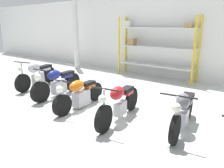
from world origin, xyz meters
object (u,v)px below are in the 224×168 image
motorcycle_blue (57,83)px  motorcycle_red (119,102)px  motorcycle_grey (183,110)px  motorcycle_silver (37,74)px  shelving_rack (153,45)px  motorcycle_orange (80,94)px

motorcycle_blue → motorcycle_red: 2.72m
motorcycle_blue → motorcycle_grey: 4.13m
motorcycle_silver → motorcycle_grey: size_ratio=1.02×
shelving_rack → motorcycle_orange: shelving_rack is taller
motorcycle_blue → motorcycle_silver: bearing=-105.0°
motorcycle_silver → motorcycle_orange: (2.79, -0.50, -0.11)m
motorcycle_silver → motorcycle_blue: (1.47, -0.23, -0.06)m
motorcycle_silver → motorcycle_blue: size_ratio=0.97×
motorcycle_silver → motorcycle_grey: bearing=75.3°
motorcycle_silver → shelving_rack: bearing=133.2°
motorcycle_orange → motorcycle_grey: motorcycle_grey is taller
motorcycle_orange → motorcycle_grey: 2.84m
motorcycle_red → motorcycle_orange: bearing=-99.8°
motorcycle_silver → motorcycle_red: motorcycle_silver is taller
motorcycle_silver → motorcycle_blue: motorcycle_silver is taller
motorcycle_grey → motorcycle_red: bearing=-80.3°
motorcycle_silver → motorcycle_orange: motorcycle_silver is taller
shelving_rack → motorcycle_blue: (-1.18, -4.37, -0.98)m
motorcycle_silver → motorcycle_grey: (5.59, -0.04, -0.04)m
motorcycle_orange → motorcycle_blue: bearing=-107.1°
motorcycle_orange → motorcycle_red: motorcycle_red is taller
shelving_rack → motorcycle_silver: bearing=-122.6°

